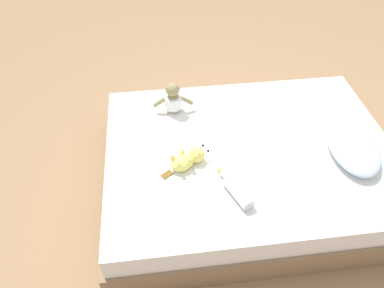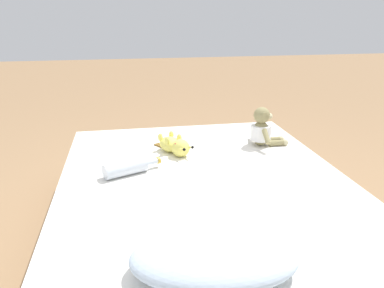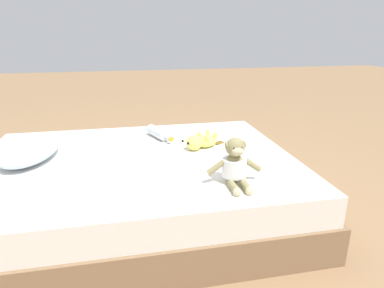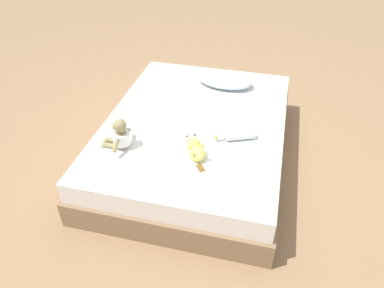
{
  "view_description": "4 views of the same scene",
  "coord_description": "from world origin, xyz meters",
  "px_view_note": "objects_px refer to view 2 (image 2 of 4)",
  "views": [
    {
      "loc": [
        1.55,
        -0.57,
        2.02
      ],
      "look_at": [
        0.01,
        -0.38,
        0.45
      ],
      "focal_mm": 33.28,
      "sensor_mm": 36.0,
      "label": 1
    },
    {
      "loc": [
        0.35,
        1.55,
        1.14
      ],
      "look_at": [
        0.01,
        -0.37,
        0.44
      ],
      "focal_mm": 34.91,
      "sensor_mm": 36.0,
      "label": 2
    },
    {
      "loc": [
        -1.87,
        0.05,
        1.1
      ],
      "look_at": [
        0.01,
        -0.34,
        0.44
      ],
      "focal_mm": 30.98,
      "sensor_mm": 36.0,
      "label": 3
    },
    {
      "loc": [
        0.55,
        -2.34,
        2.0
      ],
      "look_at": [
        0.06,
        -0.38,
        0.43
      ],
      "focal_mm": 34.24,
      "sensor_mm": 36.0,
      "label": 4
    }
  ],
  "objects_px": {
    "plush_monkey": "(263,130)",
    "glass_bottle": "(127,168)",
    "bed": "(207,218)",
    "pillow": "(214,258)",
    "plush_yellow_creature": "(175,145)"
  },
  "relations": [
    {
      "from": "plush_monkey",
      "to": "pillow",
      "type": "bearing_deg",
      "value": 62.88
    },
    {
      "from": "plush_yellow_creature",
      "to": "glass_bottle",
      "type": "bearing_deg",
      "value": 42.42
    },
    {
      "from": "pillow",
      "to": "plush_monkey",
      "type": "xyz_separation_m",
      "value": [
        -0.56,
        -1.09,
        0.04
      ]
    },
    {
      "from": "bed",
      "to": "glass_bottle",
      "type": "distance_m",
      "value": 0.46
    },
    {
      "from": "glass_bottle",
      "to": "bed",
      "type": "bearing_deg",
      "value": 155.33
    },
    {
      "from": "plush_yellow_creature",
      "to": "glass_bottle",
      "type": "height_order",
      "value": "plush_yellow_creature"
    },
    {
      "from": "bed",
      "to": "glass_bottle",
      "type": "height_order",
      "value": "glass_bottle"
    },
    {
      "from": "plush_monkey",
      "to": "glass_bottle",
      "type": "bearing_deg",
      "value": 19.96
    },
    {
      "from": "plush_yellow_creature",
      "to": "glass_bottle",
      "type": "relative_size",
      "value": 1.07
    },
    {
      "from": "pillow",
      "to": "plush_yellow_creature",
      "type": "bearing_deg",
      "value": -91.14
    },
    {
      "from": "glass_bottle",
      "to": "pillow",
      "type": "bearing_deg",
      "value": 107.53
    },
    {
      "from": "bed",
      "to": "plush_monkey",
      "type": "relative_size",
      "value": 6.67
    },
    {
      "from": "plush_monkey",
      "to": "glass_bottle",
      "type": "xyz_separation_m",
      "value": [
        0.81,
        0.29,
        -0.06
      ]
    },
    {
      "from": "bed",
      "to": "plush_monkey",
      "type": "height_order",
      "value": "plush_monkey"
    },
    {
      "from": "plush_monkey",
      "to": "glass_bottle",
      "type": "distance_m",
      "value": 0.86
    }
  ]
}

